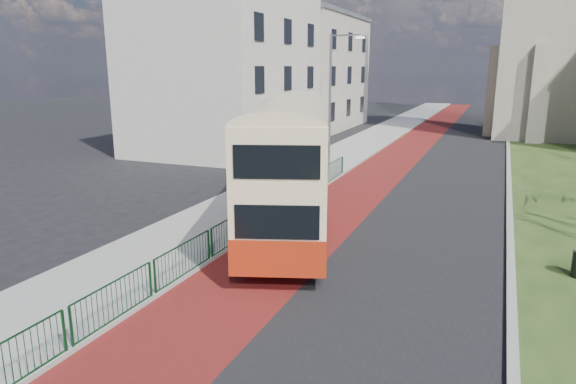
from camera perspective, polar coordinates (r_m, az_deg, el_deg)
The scene contains 11 objects.
ground at distance 15.08m, azimuth -0.56°, elevation -10.45°, with size 160.00×160.00×0.00m, color black.
road_carriageway at distance 33.46m, azimuth 15.44°, elevation 2.58°, with size 9.00×120.00×0.01m, color black.
bus_lane at distance 33.88m, azimuth 10.91°, elevation 2.97°, with size 3.40×120.00×0.01m, color #591414.
pavement_west at distance 34.81m, azimuth 4.78°, elevation 3.54°, with size 4.00×120.00×0.12m, color gray.
kerb_west at distance 34.27m, azimuth 7.97°, elevation 3.30°, with size 0.25×120.00×0.13m, color #999993.
kerb_east at distance 35.20m, azimuth 23.31°, elevation 2.58°, with size 0.25×80.00×0.13m, color #999993.
pedestrian_railing at distance 19.46m, azimuth -3.95°, elevation -3.11°, with size 0.07×24.00×1.12m.
street_block_near at distance 39.72m, azimuth -6.94°, elevation 14.10°, with size 10.30×14.30×13.00m.
street_block_far at distance 54.25m, azimuth 1.60°, elevation 13.26°, with size 10.30×16.30×11.50m.
streetlamp at distance 32.21m, azimuth 4.95°, elevation 10.84°, with size 2.13×0.18×8.00m.
bus at distance 19.25m, azimuth 0.10°, elevation 3.53°, with size 6.37×11.86×4.86m.
Camera 1 is at (5.40, -12.66, 6.17)m, focal length 32.00 mm.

